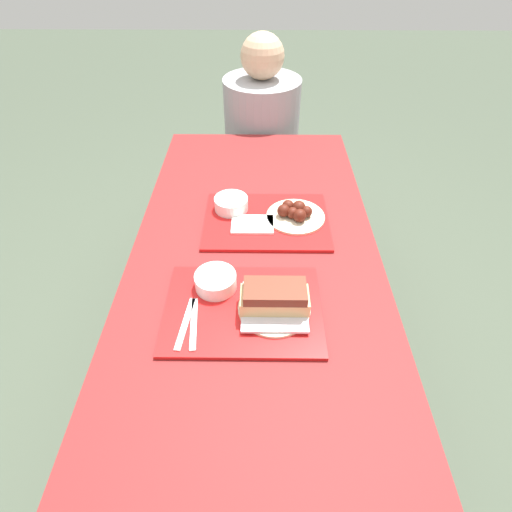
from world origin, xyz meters
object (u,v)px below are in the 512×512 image
object	(u,v)px
wings_plate_far	(295,213)
bowl_coleslaw_far	(231,203)
tray_near	(243,309)
bowl_coleslaw_near	(216,280)
person_seated_across	(262,120)
brisket_sandwich_plate	(275,300)
tray_far	(266,221)

from	to	relation	value
wings_plate_far	bowl_coleslaw_far	bearing A→B (deg)	167.71
tray_near	bowl_coleslaw_near	size ratio (longest dim) A/B	3.61
bowl_coleslaw_near	person_seated_across	bearing A→B (deg)	83.84
brisket_sandwich_plate	tray_far	bearing A→B (deg)	92.51
person_seated_across	tray_far	bearing A→B (deg)	-89.02
wings_plate_far	brisket_sandwich_plate	bearing A→B (deg)	-101.10
tray_far	bowl_coleslaw_far	size ratio (longest dim) A/B	3.61
bowl_coleslaw_near	brisket_sandwich_plate	world-z (taller)	brisket_sandwich_plate
bowl_coleslaw_far	wings_plate_far	xyz separation A→B (m)	(0.22, -0.05, -0.01)
tray_near	tray_far	world-z (taller)	same
tray_near	person_seated_across	size ratio (longest dim) A/B	0.62
bowl_coleslaw_far	bowl_coleslaw_near	bearing A→B (deg)	-93.39
tray_far	bowl_coleslaw_near	size ratio (longest dim) A/B	3.61
bowl_coleslaw_far	tray_far	bearing A→B (deg)	-26.29
tray_near	bowl_coleslaw_far	bearing A→B (deg)	97.12
bowl_coleslaw_near	bowl_coleslaw_far	distance (m)	0.38
bowl_coleslaw_far	person_seated_across	size ratio (longest dim) A/B	0.17
tray_near	tray_far	xyz separation A→B (m)	(0.07, 0.40, 0.00)
tray_far	bowl_coleslaw_far	world-z (taller)	bowl_coleslaw_far
tray_far	brisket_sandwich_plate	size ratio (longest dim) A/B	2.17
brisket_sandwich_plate	person_seated_across	world-z (taller)	person_seated_across
bowl_coleslaw_near	wings_plate_far	size ratio (longest dim) A/B	0.59
tray_far	person_seated_across	bearing A→B (deg)	90.98
brisket_sandwich_plate	wings_plate_far	xyz separation A→B (m)	(0.08, 0.41, -0.02)
tray_far	bowl_coleslaw_far	distance (m)	0.14
tray_far	tray_near	bearing A→B (deg)	-99.61
bowl_coleslaw_near	brisket_sandwich_plate	size ratio (longest dim) A/B	0.60
tray_far	person_seated_across	size ratio (longest dim) A/B	0.62
tray_far	bowl_coleslaw_near	distance (m)	0.35
person_seated_across	brisket_sandwich_plate	bearing A→B (deg)	-88.55
bowl_coleslaw_near	tray_near	bearing A→B (deg)	-44.20
tray_near	bowl_coleslaw_near	world-z (taller)	bowl_coleslaw_near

